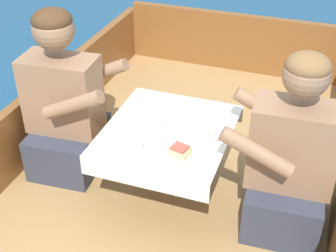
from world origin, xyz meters
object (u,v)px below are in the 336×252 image
(person_starboard, at_px, (289,162))
(sandwich, at_px, (180,151))
(person_port, at_px, (65,108))
(coffee_cup_port, at_px, (210,135))
(coffee_cup_starboard, at_px, (135,143))
(coffee_cup_center, at_px, (158,120))

(person_starboard, xyz_separation_m, sandwich, (-0.49, -0.17, 0.07))
(person_port, distance_m, sandwich, 0.78)
(coffee_cup_port, bearing_deg, person_port, 175.92)
(person_starboard, height_order, coffee_cup_port, person_starboard)
(coffee_cup_starboard, xyz_separation_m, coffee_cup_center, (0.04, 0.23, 0.00))
(coffee_cup_starboard, bearing_deg, coffee_cup_center, 81.17)
(sandwich, height_order, coffee_cup_port, coffee_cup_port)
(coffee_cup_center, bearing_deg, person_port, 178.69)
(sandwich, distance_m, coffee_cup_port, 0.20)
(sandwich, relative_size, coffee_cup_port, 1.12)
(coffee_cup_starboard, bearing_deg, person_starboard, 14.38)
(person_port, bearing_deg, coffee_cup_port, -8.25)
(coffee_cup_port, distance_m, coffee_cup_starboard, 0.37)
(coffee_cup_starboard, bearing_deg, sandwich, 2.11)
(person_starboard, height_order, coffee_cup_center, person_starboard)
(coffee_cup_center, bearing_deg, coffee_cup_port, -9.36)
(sandwich, height_order, coffee_cup_center, coffee_cup_center)
(sandwich, xyz_separation_m, coffee_cup_port, (0.10, 0.17, 0.00))
(coffee_cup_port, height_order, coffee_cup_center, coffee_cup_port)
(person_port, distance_m, coffee_cup_center, 0.56)
(person_port, distance_m, person_starboard, 1.23)
(person_starboard, relative_size, sandwich, 8.71)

